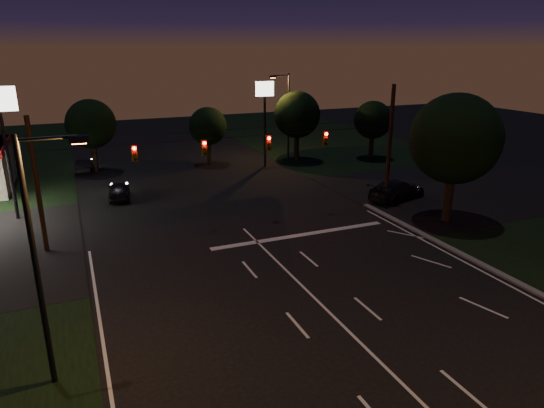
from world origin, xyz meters
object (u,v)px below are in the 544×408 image
tree_right_near (454,140)px  car_cross (397,190)px  car_oncoming_a (119,190)px  car_oncoming_b (84,165)px  utility_pole_right (385,203)px

tree_right_near → car_cross: size_ratio=1.62×
car_oncoming_a → car_oncoming_b: 10.98m
utility_pole_right → tree_right_near: 7.61m
tree_right_near → car_cross: (-0.09, 5.39, -4.89)m
tree_right_near → car_oncoming_a: bearing=145.5°
car_oncoming_b → car_cross: size_ratio=0.69×
tree_right_near → car_oncoming_b: bearing=132.3°
tree_right_near → car_oncoming_a: 25.25m
car_oncoming_b → car_cross: (22.44, -19.41, 0.17)m
car_oncoming_a → car_cross: (20.31, -8.64, 0.09)m
car_oncoming_b → car_cross: 29.67m
utility_pole_right → car_oncoming_b: utility_pole_right is taller
utility_pole_right → tree_right_near: tree_right_near is taller
tree_right_near → car_cross: 7.28m
car_oncoming_b → car_cross: bearing=145.8°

